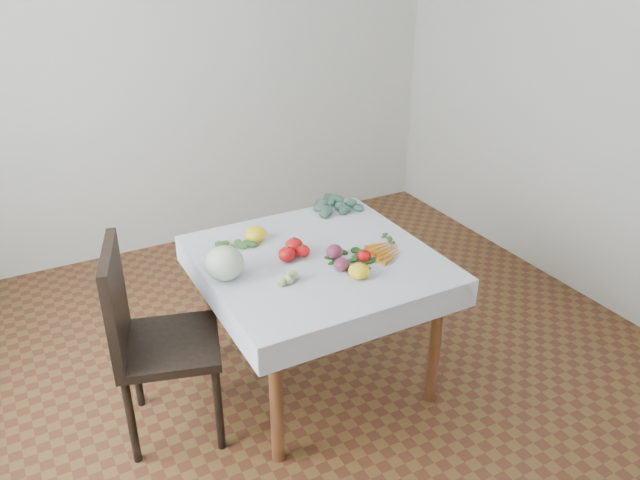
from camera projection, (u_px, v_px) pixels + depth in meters
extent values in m
plane|color=brown|center=(317.00, 376.00, 3.46)|extent=(4.00, 4.00, 0.00)
cube|color=silver|center=(185.00, 66.00, 4.43)|extent=(4.00, 0.04, 2.70)
cube|color=brown|center=(317.00, 261.00, 3.13)|extent=(1.00, 1.00, 0.04)
cylinder|color=brown|center=(276.00, 399.00, 2.77)|extent=(0.06, 0.06, 0.71)
cylinder|color=brown|center=(435.00, 343.00, 3.14)|extent=(0.06, 0.06, 0.71)
cylinder|color=brown|center=(210.00, 305.00, 3.46)|extent=(0.06, 0.06, 0.71)
cylinder|color=brown|center=(347.00, 268.00, 3.84)|extent=(0.06, 0.06, 0.71)
cube|color=white|center=(317.00, 257.00, 3.12)|extent=(1.12, 1.12, 0.01)
cube|color=black|center=(170.00, 345.00, 2.91)|extent=(0.57, 0.57, 0.04)
cube|color=black|center=(115.00, 301.00, 2.75)|extent=(0.17, 0.45, 0.50)
cylinder|color=black|center=(131.00, 422.00, 2.82)|extent=(0.04, 0.04, 0.47)
cylinder|color=black|center=(219.00, 409.00, 2.89)|extent=(0.04, 0.04, 0.47)
cylinder|color=black|center=(136.00, 368.00, 3.16)|extent=(0.04, 0.04, 0.47)
cylinder|color=black|center=(214.00, 358.00, 3.23)|extent=(0.04, 0.04, 0.47)
ellipsoid|color=beige|center=(224.00, 263.00, 2.89)|extent=(0.22, 0.22, 0.16)
ellipsoid|color=red|center=(287.00, 254.00, 3.07)|extent=(0.10, 0.10, 0.08)
ellipsoid|color=red|center=(294.00, 246.00, 3.14)|extent=(0.12, 0.12, 0.08)
ellipsoid|color=red|center=(303.00, 251.00, 3.11)|extent=(0.08, 0.08, 0.06)
ellipsoid|color=red|center=(364.00, 256.00, 3.07)|extent=(0.08, 0.08, 0.06)
ellipsoid|color=yellow|center=(256.00, 234.00, 3.26)|extent=(0.13, 0.13, 0.08)
ellipsoid|color=yellow|center=(359.00, 271.00, 2.92)|extent=(0.13, 0.13, 0.07)
ellipsoid|color=#611B3A|center=(334.00, 252.00, 3.09)|extent=(0.11, 0.11, 0.07)
ellipsoid|color=#611B3A|center=(342.00, 264.00, 2.98)|extent=(0.08, 0.08, 0.06)
ellipsoid|color=#9EBC6C|center=(296.00, 280.00, 2.88)|extent=(0.05, 0.05, 0.04)
ellipsoid|color=#9EBC6C|center=(289.00, 281.00, 2.87)|extent=(0.05, 0.05, 0.04)
ellipsoid|color=#9EBC6C|center=(300.00, 282.00, 2.85)|extent=(0.05, 0.05, 0.04)
ellipsoid|color=#9EBC6C|center=(294.00, 275.00, 2.91)|extent=(0.05, 0.05, 0.04)
cone|color=orange|center=(378.00, 245.00, 3.21)|extent=(0.18, 0.03, 0.03)
cone|color=orange|center=(381.00, 247.00, 3.18)|extent=(0.18, 0.04, 0.03)
cone|color=orange|center=(384.00, 250.00, 3.16)|extent=(0.18, 0.05, 0.03)
cone|color=orange|center=(387.00, 252.00, 3.14)|extent=(0.18, 0.07, 0.03)
cone|color=orange|center=(390.00, 254.00, 3.12)|extent=(0.18, 0.08, 0.03)
cone|color=orange|center=(393.00, 257.00, 3.10)|extent=(0.17, 0.09, 0.03)
ellipsoid|color=#3D644F|center=(336.00, 205.00, 3.66)|extent=(0.06, 0.06, 0.04)
ellipsoid|color=#3D644F|center=(328.00, 206.00, 3.64)|extent=(0.06, 0.06, 0.04)
ellipsoid|color=#3D644F|center=(337.00, 207.00, 3.63)|extent=(0.06, 0.06, 0.04)
ellipsoid|color=#3D644F|center=(332.00, 203.00, 3.68)|extent=(0.06, 0.06, 0.04)
ellipsoid|color=#3D644F|center=(328.00, 208.00, 3.61)|extent=(0.06, 0.06, 0.04)
ellipsoid|color=#3D644F|center=(343.00, 204.00, 3.66)|extent=(0.06, 0.06, 0.04)
ellipsoid|color=#3D644F|center=(324.00, 204.00, 3.67)|extent=(0.06, 0.06, 0.04)
ellipsoid|color=#3D644F|center=(336.00, 210.00, 3.59)|extent=(0.06, 0.06, 0.04)
ellipsoid|color=#3D644F|center=(339.00, 201.00, 3.71)|extent=(0.06, 0.06, 0.04)
ellipsoid|color=#3D644F|center=(319.00, 208.00, 3.61)|extent=(0.06, 0.06, 0.04)
ellipsoid|color=#3D644F|center=(348.00, 207.00, 3.63)|extent=(0.06, 0.06, 0.04)
ellipsoid|color=#3D644F|center=(326.00, 201.00, 3.71)|extent=(0.06, 0.06, 0.04)
ellipsoid|color=#3D644F|center=(327.00, 212.00, 3.56)|extent=(0.06, 0.06, 0.04)
ellipsoid|color=#3D644F|center=(350.00, 201.00, 3.70)|extent=(0.06, 0.06, 0.04)
ellipsoid|color=#3D644F|center=(312.00, 205.00, 3.65)|extent=(0.06, 0.06, 0.04)
ellipsoid|color=#3D644F|center=(346.00, 212.00, 3.57)|extent=(0.06, 0.06, 0.04)
ellipsoid|color=#1C5119|center=(358.00, 259.00, 3.08)|extent=(0.06, 0.04, 0.01)
ellipsoid|color=#1C5119|center=(350.00, 259.00, 3.09)|extent=(0.06, 0.04, 0.01)
ellipsoid|color=#1C5119|center=(356.00, 262.00, 3.06)|extent=(0.06, 0.04, 0.01)
ellipsoid|color=#1C5119|center=(357.00, 257.00, 3.11)|extent=(0.06, 0.04, 0.01)
ellipsoid|color=#1C5119|center=(346.00, 262.00, 3.06)|extent=(0.06, 0.04, 0.01)
ellipsoid|color=#1C5119|center=(363.00, 261.00, 3.07)|extent=(0.06, 0.04, 0.01)
ellipsoid|color=#1C5119|center=(349.00, 256.00, 3.12)|extent=(0.06, 0.04, 0.01)
ellipsoid|color=#1C5119|center=(351.00, 265.00, 3.03)|extent=(0.06, 0.04, 0.01)
ellipsoid|color=#1C5119|center=(366.00, 256.00, 3.11)|extent=(0.06, 0.04, 0.01)
ellipsoid|color=#1C5119|center=(339.00, 259.00, 3.08)|extent=(0.06, 0.04, 0.01)
ellipsoid|color=#1C5119|center=(364.00, 265.00, 3.03)|extent=(0.06, 0.04, 0.01)
ellipsoid|color=#1C5119|center=(356.00, 253.00, 3.15)|extent=(0.06, 0.04, 0.01)
ellipsoid|color=#1C5119|center=(340.00, 266.00, 3.02)|extent=(0.06, 0.04, 0.01)
ellipsoid|color=#1C5119|center=(374.00, 259.00, 3.09)|extent=(0.06, 0.04, 0.01)
ellipsoid|color=#1C5119|center=(339.00, 254.00, 3.13)|extent=(0.06, 0.04, 0.01)
ellipsoid|color=#1C5119|center=(356.00, 270.00, 2.99)|extent=(0.06, 0.04, 0.01)
ellipsoid|color=#1C5119|center=(368.00, 251.00, 3.16)|extent=(0.06, 0.04, 0.01)
ellipsoid|color=#3D6E32|center=(243.00, 245.00, 3.22)|extent=(0.05, 0.05, 0.02)
ellipsoid|color=#3D6E32|center=(237.00, 244.00, 3.22)|extent=(0.05, 0.05, 0.02)
ellipsoid|color=#3D6E32|center=(241.00, 247.00, 3.19)|extent=(0.05, 0.05, 0.02)
ellipsoid|color=#3D6E32|center=(245.00, 242.00, 3.25)|extent=(0.05, 0.05, 0.02)
ellipsoid|color=#3D6E32|center=(230.00, 247.00, 3.20)|extent=(0.05, 0.05, 0.02)
ellipsoid|color=#3D6E32|center=(251.00, 246.00, 3.20)|extent=(0.05, 0.05, 0.02)
ellipsoid|color=#3D6E32|center=(237.00, 240.00, 3.26)|extent=(0.05, 0.05, 0.02)
ellipsoid|color=#3D6E32|center=(233.00, 251.00, 3.15)|extent=(0.05, 0.05, 0.02)
ellipsoid|color=#3D6E32|center=(257.00, 241.00, 3.26)|extent=(0.05, 0.05, 0.02)
ellipsoid|color=#3D6E32|center=(222.00, 244.00, 3.22)|extent=(0.05, 0.05, 0.02)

